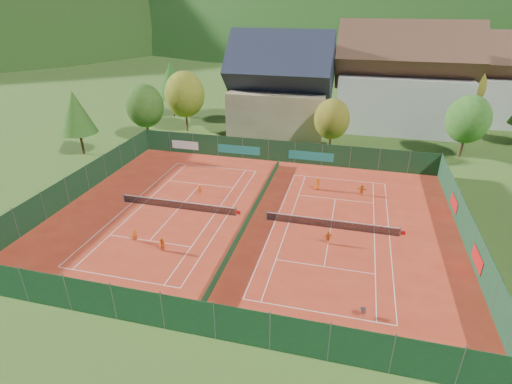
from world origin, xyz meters
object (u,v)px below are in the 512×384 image
(player_left_mid, at_px, (162,245))
(player_right_far_a, at_px, (317,184))
(chalet, at_px, (281,91))
(player_left_near, at_px, (135,235))
(ball_hopper, at_px, (363,311))
(player_right_far_b, at_px, (362,190))
(player_right_near, at_px, (328,238))
(player_left_far, at_px, (200,190))
(hotel_block_b, at_px, (482,84))
(hotel_block_a, at_px, (402,85))

(player_left_mid, distance_m, player_right_far_a, 19.86)
(chalet, relative_size, player_left_near, 12.15)
(ball_hopper, height_order, player_right_far_b, player_right_far_b)
(player_right_near, relative_size, player_right_far_a, 0.92)
(player_left_near, height_order, player_right_near, player_right_near)
(ball_hopper, distance_m, player_right_far_b, 19.74)
(ball_hopper, xyz_separation_m, player_left_near, (-20.34, 4.75, 0.11))
(player_left_mid, xyz_separation_m, player_left_far, (-0.91, 11.28, -0.03))
(player_right_far_a, bearing_deg, player_left_mid, 41.00)
(player_left_near, bearing_deg, player_left_mid, -50.98)
(ball_hopper, height_order, player_left_far, player_left_far)
(hotel_block_b, relative_size, player_right_far_b, 13.29)
(ball_hopper, bearing_deg, hotel_block_b, 71.25)
(chalet, bearing_deg, player_left_mid, -94.61)
(chalet, distance_m, player_left_far, 27.35)
(player_left_far, bearing_deg, player_left_mid, 100.10)
(player_right_far_a, bearing_deg, hotel_block_b, -136.97)
(hotel_block_a, distance_m, player_right_far_a, 30.25)
(chalet, xyz_separation_m, player_left_mid, (-3.03, -37.68, -5.95))
(ball_hopper, height_order, player_left_mid, player_left_mid)
(hotel_block_a, distance_m, player_left_far, 40.27)
(hotel_block_a, height_order, player_right_near, hotel_block_a)
(ball_hopper, bearing_deg, player_left_near, 166.84)
(player_left_near, bearing_deg, player_right_far_b, 1.16)
(player_left_near, height_order, player_right_far_a, player_right_far_a)
(hotel_block_b, relative_size, player_right_far_a, 11.45)
(hotel_block_a, height_order, player_right_far_b, hotel_block_a)
(player_left_mid, bearing_deg, player_right_far_b, 54.12)
(player_right_near, height_order, player_right_far_a, player_right_far_a)
(ball_hopper, bearing_deg, player_right_far_a, 105.24)
(ball_hopper, bearing_deg, player_right_near, 110.25)
(hotel_block_a, xyz_separation_m, player_right_far_b, (-5.24, -27.83, -6.73))
(chalet, distance_m, player_right_far_a, 24.08)
(hotel_block_b, bearing_deg, ball_hopper, -108.75)
(hotel_block_b, bearing_deg, player_right_near, -115.19)
(hotel_block_b, distance_m, player_right_far_a, 43.54)
(player_right_far_b, bearing_deg, hotel_block_b, -114.15)
(player_right_near, bearing_deg, ball_hopper, -90.45)
(chalet, relative_size, hotel_block_b, 0.94)
(player_right_far_b, bearing_deg, hotel_block_a, -96.58)
(player_right_far_a, bearing_deg, player_left_near, 32.72)
(player_left_near, height_order, player_left_mid, player_left_mid)
(player_left_mid, bearing_deg, player_left_near, 175.55)
(hotel_block_b, bearing_deg, player_left_mid, -124.89)
(chalet, height_order, player_right_near, chalet)
(player_right_far_a, xyz_separation_m, player_right_far_b, (5.04, -0.17, -0.10))
(hotel_block_b, xyz_separation_m, player_left_mid, (-36.03, -51.68, -5.94))
(ball_hopper, distance_m, player_right_far_a, 20.63)
(player_left_far, height_order, player_right_far_a, player_right_far_a)
(hotel_block_b, bearing_deg, player_right_far_b, -118.23)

